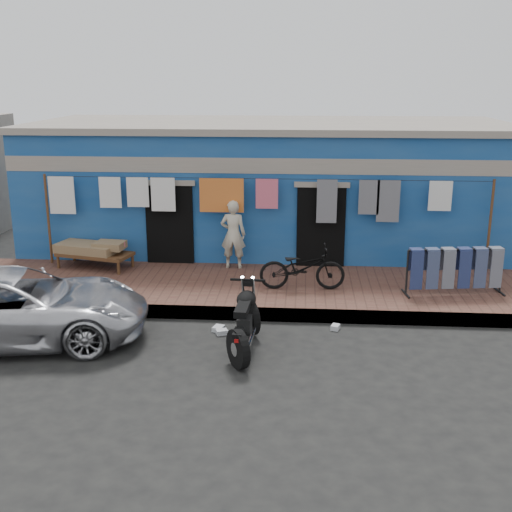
% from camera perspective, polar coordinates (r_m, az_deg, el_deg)
% --- Properties ---
extents(ground, '(80.00, 80.00, 0.00)m').
position_cam_1_polar(ground, '(10.88, -0.80, -8.71)').
color(ground, black).
rests_on(ground, ground).
extents(sidewalk, '(28.00, 3.00, 0.25)m').
position_cam_1_polar(sidewalk, '(13.62, 0.32, -3.01)').
color(sidewalk, brown).
rests_on(sidewalk, ground).
extents(curb, '(28.00, 0.10, 0.25)m').
position_cam_1_polar(curb, '(12.26, -0.16, -5.19)').
color(curb, gray).
rests_on(curb, ground).
extents(building, '(12.20, 5.20, 3.36)m').
position_cam_1_polar(building, '(17.11, 1.26, 6.25)').
color(building, navy).
rests_on(building, ground).
extents(clothesline, '(10.06, 0.06, 2.10)m').
position_cam_1_polar(clothesline, '(14.43, -1.08, 5.02)').
color(clothesline, brown).
rests_on(clothesline, sidewalk).
extents(car, '(4.99, 3.00, 1.32)m').
position_cam_1_polar(car, '(11.92, -20.68, -4.14)').
color(car, silver).
rests_on(car, ground).
extents(seated_person, '(0.58, 0.39, 1.57)m').
position_cam_1_polar(seated_person, '(14.55, -2.05, 1.94)').
color(seated_person, beige).
rests_on(seated_person, sidewalk).
extents(bicycle, '(1.76, 0.70, 1.12)m').
position_cam_1_polar(bicycle, '(13.16, 4.14, -0.60)').
color(bicycle, black).
rests_on(bicycle, sidewalk).
extents(motorcycle, '(0.77, 1.79, 1.12)m').
position_cam_1_polar(motorcycle, '(10.81, -1.07, -5.65)').
color(motorcycle, black).
rests_on(motorcycle, ground).
extents(charpoy, '(2.17, 1.67, 0.60)m').
position_cam_1_polar(charpoy, '(15.13, -14.11, 0.10)').
color(charpoy, brown).
rests_on(charpoy, sidewalk).
extents(jeans_rack, '(2.16, 0.98, 0.98)m').
position_cam_1_polar(jeans_rack, '(13.46, 17.25, -1.22)').
color(jeans_rack, black).
rests_on(jeans_rack, sidewalk).
extents(litter_a, '(0.24, 0.22, 0.09)m').
position_cam_1_polar(litter_a, '(11.66, -3.06, -6.76)').
color(litter_a, silver).
rests_on(litter_a, ground).
extents(litter_b, '(0.19, 0.22, 0.09)m').
position_cam_1_polar(litter_b, '(11.94, 7.07, -6.30)').
color(litter_b, silver).
rests_on(litter_b, ground).
extents(litter_c, '(0.23, 0.26, 0.09)m').
position_cam_1_polar(litter_c, '(11.82, -3.35, -6.45)').
color(litter_c, silver).
rests_on(litter_c, ground).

